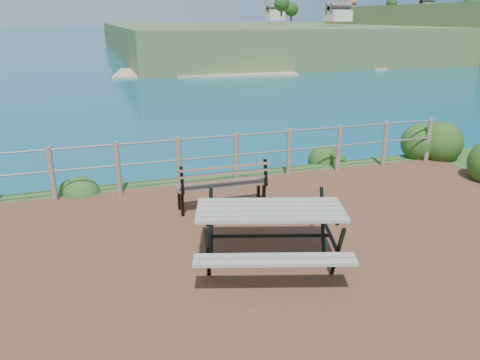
{
  "coord_description": "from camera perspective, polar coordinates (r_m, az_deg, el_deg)",
  "views": [
    {
      "loc": [
        -2.67,
        -5.2,
        3.16
      ],
      "look_at": [
        -0.55,
        1.39,
        0.75
      ],
      "focal_mm": 35.0,
      "sensor_mm": 36.0,
      "label": 1
    }
  ],
  "objects": [
    {
      "name": "ground",
      "position": [
        6.65,
        8.34,
        -9.42
      ],
      "size": [
        10.0,
        7.0,
        0.12
      ],
      "primitive_type": "cube",
      "color": "brown",
      "rests_on": "ground"
    },
    {
      "name": "shrub_lip_east",
      "position": [
        11.07,
        11.03,
        2.26
      ],
      "size": [
        0.8,
        0.8,
        0.55
      ],
      "primitive_type": "ellipsoid",
      "color": "#224615",
      "rests_on": "ground"
    },
    {
      "name": "shrub_right_edge",
      "position": [
        11.99,
        22.57,
        2.43
      ],
      "size": [
        1.05,
        1.05,
        1.5
      ],
      "primitive_type": "ellipsoid",
      "color": "#224615",
      "rests_on": "ground"
    },
    {
      "name": "park_bench",
      "position": [
        7.98,
        -2.26,
        0.33
      ],
      "size": [
        1.56,
        0.41,
        0.88
      ],
      "rotation": [
        0.0,
        0.0,
        -0.01
      ],
      "color": "brown",
      "rests_on": "ground"
    },
    {
      "name": "ocean",
      "position": [
        205.24,
        -17.95,
        17.46
      ],
      "size": [
        1200.0,
        1200.0,
        0.0
      ],
      "primitive_type": "plane",
      "color": "#146F79",
      "rests_on": "ground"
    },
    {
      "name": "safety_railing",
      "position": [
        9.32,
        -0.47,
        3.09
      ],
      "size": [
        9.4,
        0.1,
        1.0
      ],
      "color": "#6B5B4C",
      "rests_on": "ground"
    },
    {
      "name": "shrub_lip_west",
      "position": [
        9.5,
        -18.87,
        -1.31
      ],
      "size": [
        0.8,
        0.8,
        0.55
      ],
      "primitive_type": "ellipsoid",
      "color": "#215720",
      "rests_on": "ground"
    },
    {
      "name": "picnic_table",
      "position": [
        6.19,
        3.65,
        -6.14
      ],
      "size": [
        2.05,
        1.6,
        0.8
      ],
      "rotation": [
        0.0,
        0.0,
        -0.29
      ],
      "color": "gray",
      "rests_on": "ground"
    },
    {
      "name": "distant_bay",
      "position": [
        272.19,
        23.42,
        16.75
      ],
      "size": [
        290.0,
        232.36,
        24.0
      ],
      "color": "#506331",
      "rests_on": "ground"
    }
  ]
}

